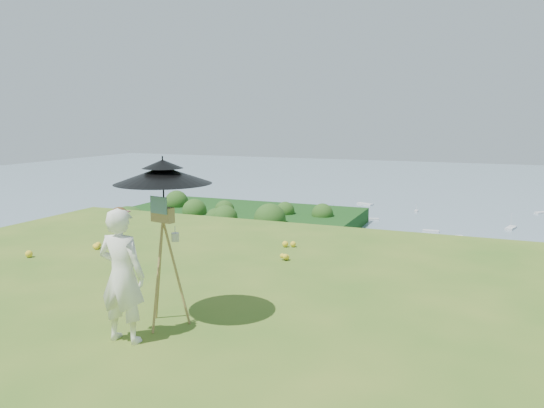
% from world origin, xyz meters
% --- Properties ---
extents(ground, '(14.00, 14.00, 0.00)m').
position_xyz_m(ground, '(0.00, 0.00, 0.00)').
color(ground, '#3B6D1F').
rests_on(ground, ground).
extents(shoreline_tier, '(170.00, 28.00, 8.00)m').
position_xyz_m(shoreline_tier, '(0.00, 75.00, -36.00)').
color(shoreline_tier, '#6E6958').
rests_on(shoreline_tier, bay_water).
extents(bay_water, '(700.00, 700.00, 0.00)m').
position_xyz_m(bay_water, '(0.00, 240.00, -34.00)').
color(bay_water, slate).
rests_on(bay_water, ground).
extents(peninsula, '(90.00, 60.00, 12.00)m').
position_xyz_m(peninsula, '(-75.00, 155.00, -29.00)').
color(peninsula, '#10370F').
rests_on(peninsula, bay_water).
extents(slope_trees, '(110.00, 50.00, 6.00)m').
position_xyz_m(slope_trees, '(0.00, 35.00, -15.00)').
color(slope_trees, '#1C4414').
rests_on(slope_trees, forest_slope).
extents(harbor_town, '(110.00, 22.00, 5.00)m').
position_xyz_m(harbor_town, '(0.00, 75.00, -29.50)').
color(harbor_town, silver).
rests_on(harbor_town, shoreline_tier).
extents(moored_boats, '(140.00, 140.00, 0.70)m').
position_xyz_m(moored_boats, '(-12.50, 161.00, -33.65)').
color(moored_boats, silver).
rests_on(moored_boats, bay_water).
extents(wildflowers, '(10.00, 10.50, 0.12)m').
position_xyz_m(wildflowers, '(0.00, 0.25, 0.06)').
color(wildflowers, yellow).
rests_on(wildflowers, ground).
extents(painter, '(0.58, 0.40, 1.56)m').
position_xyz_m(painter, '(-0.23, -0.32, 0.78)').
color(painter, white).
rests_on(painter, ground).
extents(field_easel, '(0.73, 0.73, 1.62)m').
position_xyz_m(field_easel, '(-0.05, 0.26, 0.81)').
color(field_easel, olive).
rests_on(field_easel, ground).
extents(sun_umbrella, '(1.33, 1.33, 0.76)m').
position_xyz_m(sun_umbrella, '(-0.05, 0.29, 1.71)').
color(sun_umbrella, black).
rests_on(sun_umbrella, field_easel).
extents(painter_cap, '(0.22, 0.25, 0.10)m').
position_xyz_m(painter_cap, '(-0.23, -0.32, 1.52)').
color(painter_cap, '#C16A7B').
rests_on(painter_cap, painter).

